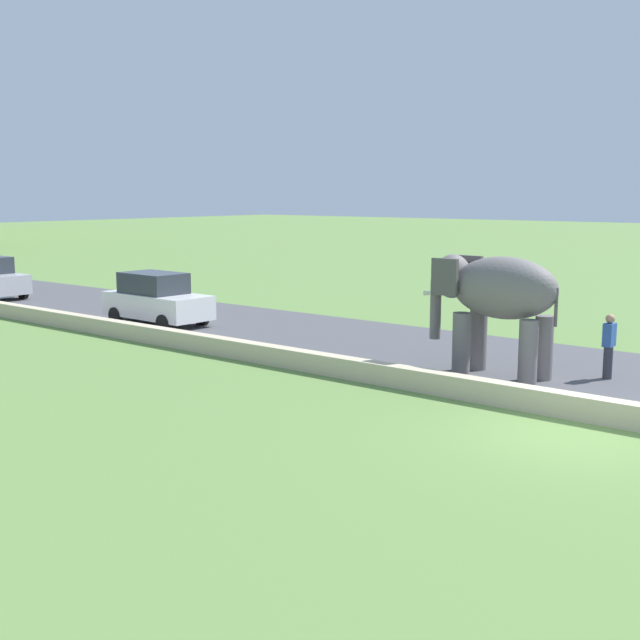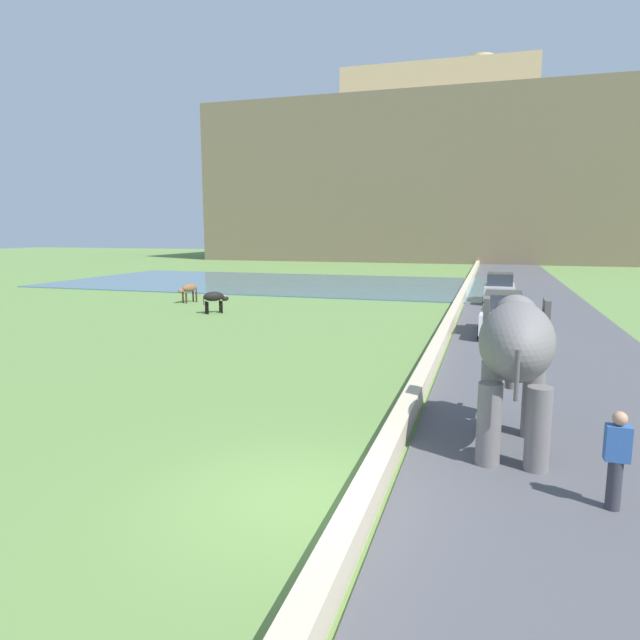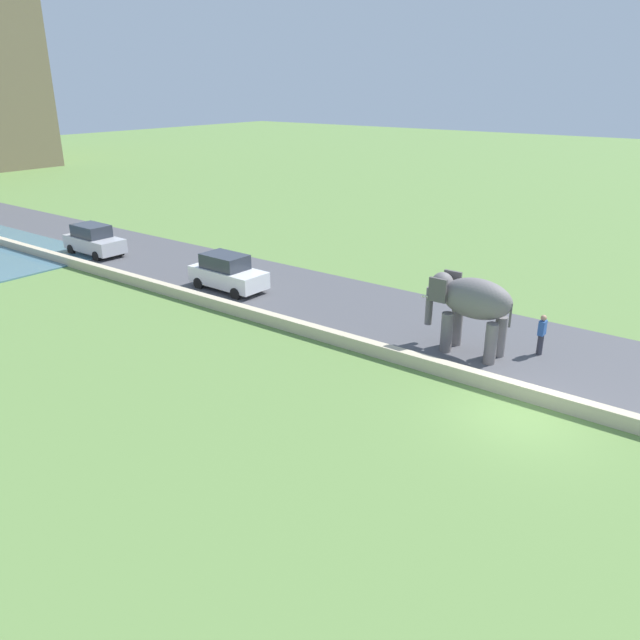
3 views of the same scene
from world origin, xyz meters
The scene contains 6 objects.
ground_plane centered at (0.00, 0.00, 0.00)m, with size 220.00×220.00×0.00m, color #608442.
road_surface centered at (5.00, 20.00, 0.03)m, with size 7.00×120.00×0.06m, color #4C4C51.
barrier_wall centered at (1.20, 18.00, 0.25)m, with size 0.40×110.00×0.50m, color beige.
elephant centered at (3.43, 3.32, 2.04)m, with size 1.44×3.47×2.99m.
person_beside_elephant centered at (4.87, 1.03, 0.87)m, with size 0.36×0.22×1.63m.
car_white centered at (3.43, 15.94, 0.90)m, with size 1.88×4.04×1.80m.
Camera 1 is at (-14.23, -5.58, 4.48)m, focal length 45.40 mm.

